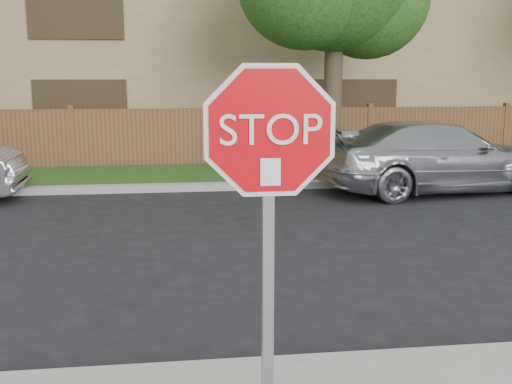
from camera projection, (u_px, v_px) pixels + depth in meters
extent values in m
plane|color=black|center=(326.00, 363.00, 5.17)|extent=(90.00, 90.00, 0.00)
cube|color=gray|center=(237.00, 186.00, 13.09)|extent=(70.00, 0.30, 0.15)
cube|color=#1E4714|center=(231.00, 175.00, 14.70)|extent=(70.00, 3.00, 0.12)
cube|color=brown|center=(225.00, 138.00, 16.12)|extent=(70.00, 0.12, 1.60)
cube|color=#8B7B56|center=(213.00, 60.00, 21.15)|extent=(34.00, 8.00, 6.00)
cylinder|color=#382B21|center=(333.00, 96.00, 14.55)|extent=(0.44, 0.44, 3.92)
cube|color=gray|center=(268.00, 286.00, 3.44)|extent=(0.06, 0.06, 2.30)
cylinder|color=white|center=(270.00, 131.00, 3.21)|extent=(1.01, 0.02, 1.01)
cylinder|color=red|center=(270.00, 131.00, 3.19)|extent=(0.93, 0.02, 0.93)
cube|color=white|center=(271.00, 172.00, 3.22)|extent=(0.11, 0.00, 0.15)
imported|color=#9B9CA2|center=(437.00, 157.00, 12.74)|extent=(5.42, 2.81, 1.50)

